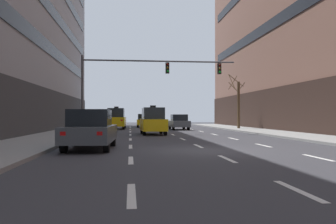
{
  "coord_description": "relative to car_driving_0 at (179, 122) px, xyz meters",
  "views": [
    {
      "loc": [
        -3.23,
        -14.51,
        1.45
      ],
      "look_at": [
        0.9,
        23.76,
        1.83
      ],
      "focal_mm": 37.72,
      "sensor_mm": 36.0,
      "label": 1
    }
  ],
  "objects": [
    {
      "name": "lane_stripe_l2_s3",
      "position": [
        -1.73,
        -24.13,
        -0.76
      ],
      "size": [
        0.16,
        2.0,
        0.01
      ],
      "primitive_type": "cube",
      "color": "silver",
      "rests_on": "ground"
    },
    {
      "name": "lane_stripe_l3_s4",
      "position": [
        1.47,
        -19.13,
        -0.76
      ],
      "size": [
        0.16,
        2.0,
        0.01
      ],
      "primitive_type": "cube",
      "color": "silver",
      "rests_on": "ground"
    },
    {
      "name": "lane_stripe_l3_s5",
      "position": [
        1.47,
        -14.13,
        -0.76
      ],
      "size": [
        0.16,
        2.0,
        0.01
      ],
      "primitive_type": "cube",
      "color": "silver",
      "rests_on": "ground"
    },
    {
      "name": "lane_stripe_l1_s10",
      "position": [
        -4.93,
        10.87,
        -0.76
      ],
      "size": [
        0.16,
        2.0,
        0.01
      ],
      "primitive_type": "cube",
      "color": "silver",
      "rests_on": "ground"
    },
    {
      "name": "taxi_driving_1",
      "position": [
        -3.22,
        -8.78,
        0.25
      ],
      "size": [
        1.9,
        4.28,
        2.22
      ],
      "color": "black",
      "rests_on": "ground"
    },
    {
      "name": "lane_stripe_l1_s5",
      "position": [
        -4.93,
        -14.13,
        -0.76
      ],
      "size": [
        0.16,
        2.0,
        0.01
      ],
      "primitive_type": "cube",
      "color": "silver",
      "rests_on": "ground"
    },
    {
      "name": "lane_stripe_l3_s3",
      "position": [
        1.47,
        -24.13,
        -0.76
      ],
      "size": [
        0.16,
        2.0,
        0.01
      ],
      "primitive_type": "cube",
      "color": "silver",
      "rests_on": "ground"
    },
    {
      "name": "sidewalk_left",
      "position": [
        -10.0,
        -21.13,
        -0.7
      ],
      "size": [
        3.73,
        80.0,
        0.14
      ],
      "primitive_type": "cube",
      "color": "gray",
      "rests_on": "ground"
    },
    {
      "name": "street_tree_0",
      "position": [
        6.12,
        -0.34,
        2.01
      ],
      "size": [
        1.83,
        2.19,
        5.54
      ],
      "color": "#4C3823",
      "rests_on": "sidewalk_right"
    },
    {
      "name": "lane_stripe_l1_s6",
      "position": [
        -4.93,
        -9.13,
        -0.76
      ],
      "size": [
        0.16,
        2.0,
        0.01
      ],
      "primitive_type": "cube",
      "color": "silver",
      "rests_on": "ground"
    },
    {
      "name": "lane_stripe_l2_s7",
      "position": [
        -1.73,
        -4.13,
        -0.76
      ],
      "size": [
        0.16,
        2.0,
        0.01
      ],
      "primitive_type": "cube",
      "color": "silver",
      "rests_on": "ground"
    },
    {
      "name": "lane_stripe_l2_s6",
      "position": [
        -1.73,
        -9.13,
        -0.76
      ],
      "size": [
        0.16,
        2.0,
        0.01
      ],
      "primitive_type": "cube",
      "color": "silver",
      "rests_on": "ground"
    },
    {
      "name": "car_driving_2",
      "position": [
        -6.65,
        -20.22,
        0.07
      ],
      "size": [
        2.09,
        4.63,
        1.71
      ],
      "color": "black",
      "rests_on": "ground"
    },
    {
      "name": "lane_stripe_l1_s9",
      "position": [
        -4.93,
        5.87,
        -0.76
      ],
      "size": [
        0.16,
        2.0,
        0.01
      ],
      "primitive_type": "cube",
      "color": "silver",
      "rests_on": "ground"
    },
    {
      "name": "lane_stripe_l1_s8",
      "position": [
        -4.93,
        0.87,
        -0.76
      ],
      "size": [
        0.16,
        2.0,
        0.01
      ],
      "primitive_type": "cube",
      "color": "silver",
      "rests_on": "ground"
    },
    {
      "name": "traffic_signal_0",
      "position": [
        -4.15,
        -8.62,
        3.75
      ],
      "size": [
        11.81,
        0.35,
        5.85
      ],
      "color": "#4C4C51",
      "rests_on": "sidewalk_left"
    },
    {
      "name": "lane_stripe_l1_s2",
      "position": [
        -4.93,
        -29.13,
        -0.76
      ],
      "size": [
        0.16,
        2.0,
        0.01
      ],
      "primitive_type": "cube",
      "color": "silver",
      "rests_on": "ground"
    },
    {
      "name": "lane_stripe_l3_s9",
      "position": [
        1.47,
        5.87,
        -0.76
      ],
      "size": [
        0.16,
        2.0,
        0.01
      ],
      "primitive_type": "cube",
      "color": "silver",
      "rests_on": "ground"
    },
    {
      "name": "lane_stripe_l2_s9",
      "position": [
        -1.73,
        5.87,
        -0.76
      ],
      "size": [
        0.16,
        2.0,
        0.01
      ],
      "primitive_type": "cube",
      "color": "silver",
      "rests_on": "ground"
    },
    {
      "name": "lane_stripe_l1_s7",
      "position": [
        -4.93,
        -4.13,
        -0.76
      ],
      "size": [
        0.16,
        2.0,
        0.01
      ],
      "primitive_type": "cube",
      "color": "silver",
      "rests_on": "ground"
    },
    {
      "name": "lane_stripe_l2_s4",
      "position": [
        -1.73,
        -19.13,
        -0.76
      ],
      "size": [
        0.16,
        2.0,
        0.01
      ],
      "primitive_type": "cube",
      "color": "silver",
      "rests_on": "ground"
    },
    {
      "name": "lane_stripe_l1_s3",
      "position": [
        -4.93,
        -24.13,
        -0.76
      ],
      "size": [
        0.16,
        2.0,
        0.01
      ],
      "primitive_type": "cube",
      "color": "silver",
      "rests_on": "ground"
    },
    {
      "name": "car_driving_0",
      "position": [
        0.0,
        0.0,
        0.0
      ],
      "size": [
        1.83,
        4.19,
        1.56
      ],
      "color": "black",
      "rests_on": "ground"
    },
    {
      "name": "lane_stripe_l3_s7",
      "position": [
        1.47,
        -4.13,
        -0.76
      ],
      "size": [
        0.16,
        2.0,
        0.01
      ],
      "primitive_type": "cube",
      "color": "silver",
      "rests_on": "ground"
    },
    {
      "name": "taxi_driving_4",
      "position": [
        -6.42,
        2.39,
        0.34
      ],
      "size": [
        2.03,
        4.63,
        2.41
      ],
      "color": "black",
      "rests_on": "ground"
    },
    {
      "name": "lane_stripe_l2_s10",
      "position": [
        -1.73,
        10.87,
        -0.76
      ],
      "size": [
        0.16,
        2.0,
        0.01
      ],
      "primitive_type": "cube",
      "color": "silver",
      "rests_on": "ground"
    },
    {
      "name": "taxi_driving_3",
      "position": [
        -3.21,
        7.67,
        0.04
      ],
      "size": [
        1.85,
        4.37,
        1.81
      ],
      "color": "black",
      "rests_on": "ground"
    },
    {
      "name": "lane_stripe_l3_s10",
      "position": [
        1.47,
        10.87,
        -0.76
      ],
      "size": [
        0.16,
        2.0,
        0.01
      ],
      "primitive_type": "cube",
      "color": "silver",
      "rests_on": "ground"
    },
    {
      "name": "lane_stripe_l3_s8",
      "position": [
        1.47,
        0.87,
        -0.76
      ],
      "size": [
        0.16,
        2.0,
        0.01
      ],
      "primitive_type": "cube",
      "color": "silver",
      "rests_on": "ground"
    },
    {
      "name": "lane_stripe_l2_s2",
      "position": [
        -1.73,
        -29.13,
        -0.76
      ],
      "size": [
        0.16,
        2.0,
        0.01
      ],
      "primitive_type": "cube",
      "color": "silver",
      "rests_on": "ground"
    },
    {
      "name": "lane_stripe_l1_s4",
      "position": [
        -4.93,
        -19.13,
        -0.76
      ],
      "size": [
        0.16,
        2.0,
        0.01
      ],
      "primitive_type": "cube",
      "color": "silver",
      "rests_on": "ground"
    },
    {
      "name": "lane_stripe_l2_s5",
      "position": [
        -1.73,
        -14.13,
        -0.76
      ],
      "size": [
        0.16,
        2.0,
        0.01
      ],
      "primitive_type": "cube",
      "color": "silver",
      "rests_on": "ground"
    },
    {
      "name": "lane_stripe_l2_s8",
      "position": [
        -1.73,
        0.87,
        -0.76
      ],
      "size": [
        0.16,
        2.0,
        0.01
      ],
      "primitive_type": "cube",
      "color": "silver",
      "rests_on": "ground"
    },
    {
      "name": "lane_stripe_l3_s6",
      "position": [
        1.47,
        -9.13,
        -0.76
      ],
      "size": [
        0.16,
        2.0,
        0.01
      ],
      "primitive_type": "cube",
      "color": "silver",
      "rests_on": "ground"
    },
    {
      "name": "ground_plane",
      "position": [
        -1.73,
        -21.13,
        -0.77
      ],
      "size": [
        120.0,
        120.0,
        0.0
      ],
      "primitive_type": "plane",
      "color": "#38383D"
    }
  ]
}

